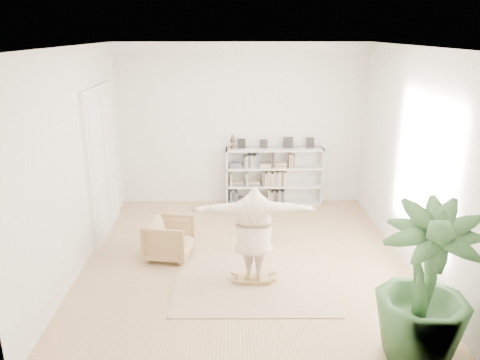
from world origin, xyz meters
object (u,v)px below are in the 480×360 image
Objects in this scene: houseplant at (425,284)px; armchair at (169,238)px; person at (254,231)px; bookshelf at (274,177)px; rocker_board at (253,278)px.

armchair is at bearing 141.18° from houseplant.
person is at bearing -112.38° from armchair.
houseplant is (1.92, -1.79, 0.10)m from person.
bookshelf reaches higher than armchair.
houseplant reaches higher than bookshelf.
rocker_board is 0.25× the size of houseplant.
person reaches higher than rocker_board.
rocker_board is at bearing 137.04° from houseplant.
bookshelf is at bearing -99.12° from person.
houseplant is (3.36, -2.70, 0.64)m from armchair.
armchair reaches higher than rocker_board.
bookshelf is 2.83× the size of armchair.
rocker_board is (1.44, -0.91, -0.29)m from armchair.
bookshelf is 3.39m from armchair.
houseplant reaches higher than rocker_board.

